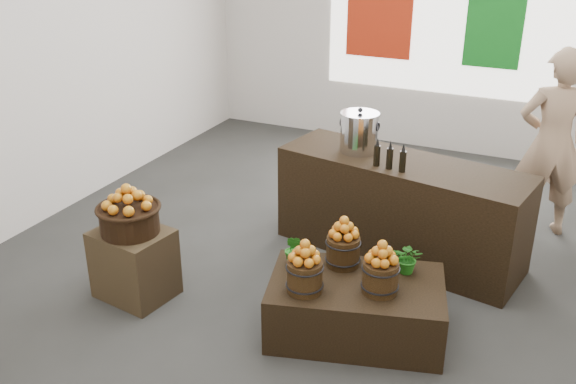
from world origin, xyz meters
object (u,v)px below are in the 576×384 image
at_px(wicker_basket, 130,220).
at_px(display_table, 356,307).
at_px(counter, 400,208).
at_px(crate, 134,264).
at_px(stock_pot_left, 359,133).
at_px(shopper, 552,143).

relative_size(wicker_basket, display_table, 0.37).
bearing_deg(counter, crate, -127.43).
relative_size(stock_pot_left, shopper, 0.19).
bearing_deg(wicker_basket, shopper, 42.19).
relative_size(crate, shopper, 0.32).
xyz_separation_m(stock_pot_left, shopper, (1.66, 1.00, -0.18)).
distance_m(crate, counter, 2.49).
bearing_deg(shopper, crate, 23.61).
height_order(stock_pot_left, shopper, shopper).
distance_m(counter, shopper, 1.68).
xyz_separation_m(wicker_basket, shopper, (3.03, 2.75, 0.23)).
bearing_deg(stock_pot_left, counter, -10.42).
relative_size(counter, shopper, 1.22).
distance_m(crate, stock_pot_left, 2.37).
bearing_deg(shopper, display_table, 46.67).
bearing_deg(stock_pot_left, crate, -128.08).
xyz_separation_m(counter, stock_pot_left, (-0.47, 0.09, 0.65)).
distance_m(wicker_basket, counter, 2.49).
bearing_deg(crate, shopper, 42.19).
height_order(wicker_basket, display_table, wicker_basket).
height_order(counter, stock_pot_left, stock_pot_left).
xyz_separation_m(display_table, stock_pot_left, (-0.52, 1.47, 0.90)).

